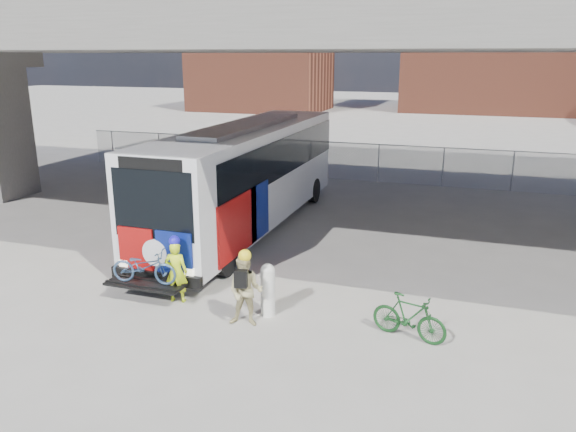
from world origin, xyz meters
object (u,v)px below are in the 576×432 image
at_px(cyclist_tan, 246,290).
at_px(bike_parked, 409,317).
at_px(cyclist_hivis, 176,270).
at_px(bus, 248,169).
at_px(bollard, 268,288).

height_order(cyclist_tan, bike_parked, cyclist_tan).
height_order(cyclist_hivis, cyclist_tan, cyclist_tan).
bearing_deg(cyclist_tan, bus, 103.28).
distance_m(bus, cyclist_tan, 7.62).
relative_size(bus, cyclist_hivis, 7.57).
xyz_separation_m(cyclist_tan, bike_parked, (3.55, 0.55, -0.35)).
bearing_deg(cyclist_tan, cyclist_hivis, 154.49).
relative_size(bollard, cyclist_tan, 0.71).
bearing_deg(cyclist_tan, bike_parked, -0.21).
relative_size(cyclist_hivis, cyclist_tan, 0.95).
distance_m(cyclist_tan, bike_parked, 3.61).
distance_m(cyclist_hivis, bike_parked, 5.68).
bearing_deg(bus, cyclist_hivis, -83.36).
distance_m(bus, cyclist_hivis, 6.50).
relative_size(bollard, bike_parked, 0.77).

